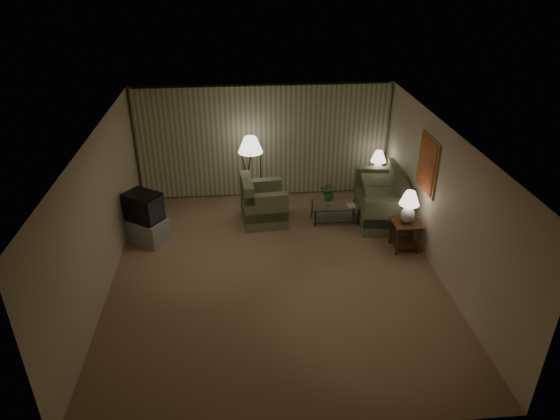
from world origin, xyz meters
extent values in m
plane|color=#815D47|center=(0.00, 0.00, 0.00)|extent=(7.00, 7.00, 0.00)
cube|color=beige|center=(0.00, 3.50, 1.35)|extent=(6.00, 0.04, 2.70)
cube|color=beige|center=(-3.00, 0.00, 1.35)|extent=(0.04, 7.00, 2.70)
cube|color=beige|center=(3.00, 0.00, 1.35)|extent=(0.04, 7.00, 2.70)
cube|color=white|center=(0.00, 0.00, 2.70)|extent=(6.00, 7.00, 0.04)
cube|color=beige|center=(0.00, 3.42, 1.35)|extent=(5.85, 0.12, 2.65)
cube|color=#BB8C41|center=(2.98, 0.80, 1.75)|extent=(0.03, 0.90, 1.10)
cube|color=#AB301F|center=(2.95, 0.80, 1.75)|extent=(0.02, 0.80, 1.00)
cube|color=#7A7D58|center=(2.50, 1.98, 0.22)|extent=(2.12, 1.42, 0.44)
cube|color=#7A7D58|center=(-0.09, 2.03, 0.22)|extent=(1.13, 1.09, 0.43)
cube|color=#381B0F|center=(2.65, 0.63, 0.58)|extent=(0.54, 0.54, 0.04)
cube|color=#381B0F|center=(2.65, 0.63, 0.12)|extent=(0.46, 0.46, 0.02)
cylinder|color=#381B0F|center=(2.43, 0.41, 0.28)|extent=(0.05, 0.05, 0.56)
cylinder|color=#381B0F|center=(2.43, 0.85, 0.28)|extent=(0.05, 0.05, 0.56)
cylinder|color=#381B0F|center=(2.87, 0.41, 0.28)|extent=(0.05, 0.05, 0.56)
cylinder|color=#381B0F|center=(2.87, 0.85, 0.28)|extent=(0.05, 0.05, 0.56)
cube|color=#381B0F|center=(2.65, 2.90, 0.58)|extent=(0.56, 0.47, 0.04)
cube|color=#381B0F|center=(2.65, 2.90, 0.12)|extent=(0.47, 0.40, 0.02)
cylinder|color=#381B0F|center=(2.42, 2.72, 0.28)|extent=(0.05, 0.05, 0.56)
cylinder|color=#381B0F|center=(2.42, 3.08, 0.28)|extent=(0.05, 0.05, 0.56)
cylinder|color=#381B0F|center=(2.88, 2.72, 0.28)|extent=(0.05, 0.05, 0.56)
cylinder|color=#381B0F|center=(2.88, 3.08, 0.28)|extent=(0.05, 0.05, 0.56)
ellipsoid|color=white|center=(2.65, 0.63, 0.77)|extent=(0.27, 0.27, 0.34)
cylinder|color=white|center=(2.65, 0.63, 0.98)|extent=(0.03, 0.03, 0.08)
cone|color=white|center=(2.65, 0.63, 1.14)|extent=(0.39, 0.39, 0.27)
ellipsoid|color=white|center=(2.65, 2.90, 0.76)|extent=(0.26, 0.26, 0.32)
cylinder|color=white|center=(2.65, 2.90, 0.96)|extent=(0.03, 0.03, 0.07)
cone|color=white|center=(2.65, 2.90, 1.10)|extent=(0.37, 0.37, 0.26)
cube|color=silver|center=(1.47, 1.88, 0.41)|extent=(1.09, 0.60, 0.02)
cube|color=silver|center=(1.47, 1.88, 0.10)|extent=(1.02, 0.52, 0.01)
cylinder|color=#3D2E18|center=(0.99, 1.66, 0.20)|extent=(0.04, 0.04, 0.40)
cylinder|color=#3D2E18|center=(0.99, 2.11, 0.20)|extent=(0.04, 0.04, 0.40)
cylinder|color=#3D2E18|center=(1.95, 1.66, 0.20)|extent=(0.04, 0.04, 0.40)
cylinder|color=#3D2E18|center=(1.95, 2.11, 0.20)|extent=(0.04, 0.04, 0.40)
cube|color=#99999B|center=(-2.55, 1.40, 0.25)|extent=(1.32, 1.30, 0.50)
cube|color=black|center=(-2.55, 1.40, 0.79)|extent=(1.14, 1.12, 0.58)
cylinder|color=#381B0F|center=(-0.33, 2.76, 1.34)|extent=(0.04, 0.04, 0.25)
cone|color=white|center=(-0.33, 2.76, 1.53)|extent=(0.55, 0.55, 0.35)
cylinder|color=#AF5A3B|center=(0.03, 1.99, 0.18)|extent=(0.67, 0.67, 0.36)
imported|color=white|center=(1.32, 1.88, 0.50)|extent=(0.21, 0.21, 0.17)
imported|color=#337334|center=(1.32, 1.88, 0.80)|extent=(0.47, 0.43, 0.44)
imported|color=olive|center=(1.72, 1.78, 0.42)|extent=(0.18, 0.23, 0.02)
camera|label=1|loc=(-0.60, -7.69, 5.41)|focal=32.00mm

